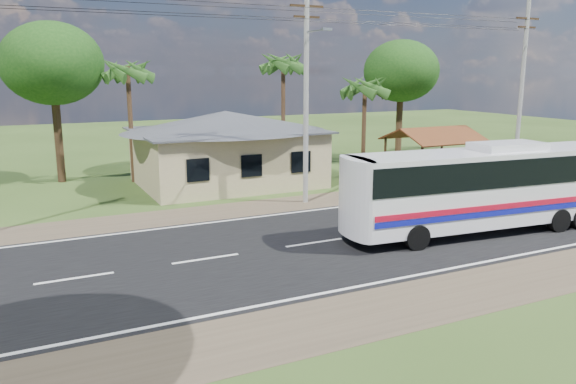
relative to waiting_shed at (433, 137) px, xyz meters
name	(u,v)px	position (x,y,z in m)	size (l,w,h in m)	color
ground	(314,243)	(-13.00, -8.50, -2.73)	(120.00, 120.00, 0.00)	#2C4518
road	(314,243)	(-13.00, -8.50, -2.72)	(120.00, 16.00, 0.03)	black
house	(226,140)	(-12.00, 4.50, -0.09)	(12.40, 10.00, 5.00)	tan
waiting_shed	(433,137)	(0.00, 0.00, 0.00)	(5.20, 4.48, 3.35)	#342413
concrete_barrier	(451,182)	(-1.00, -2.90, -2.28)	(7.00, 0.30, 0.90)	#9E9E99
utility_poles	(300,90)	(-10.33, -2.01, 3.04)	(32.80, 2.22, 11.00)	#9E9E99
palm_near	(365,87)	(-3.50, 2.50, 2.98)	(2.80, 2.80, 6.70)	#47301E
palm_mid	(283,64)	(-7.00, 7.00, 4.43)	(2.80, 2.80, 8.20)	#47301E
palm_far	(128,72)	(-17.00, 7.50, 3.95)	(2.80, 2.80, 7.70)	#47301E
tree_behind_house	(52,64)	(-21.00, 9.50, 4.39)	(6.00, 6.00, 9.61)	#47301E
tree_behind_shed	(401,71)	(3.00, 7.50, 3.95)	(5.60, 5.60, 9.02)	#47301E
coach_bus	(486,182)	(-5.77, -10.18, -0.57)	(12.36, 3.66, 3.78)	silver
motorcycle	(432,181)	(-1.94, -2.33, -2.23)	(0.67, 1.91, 1.00)	black
person	(450,176)	(-1.54, -3.37, -1.82)	(0.66, 0.43, 1.82)	navy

